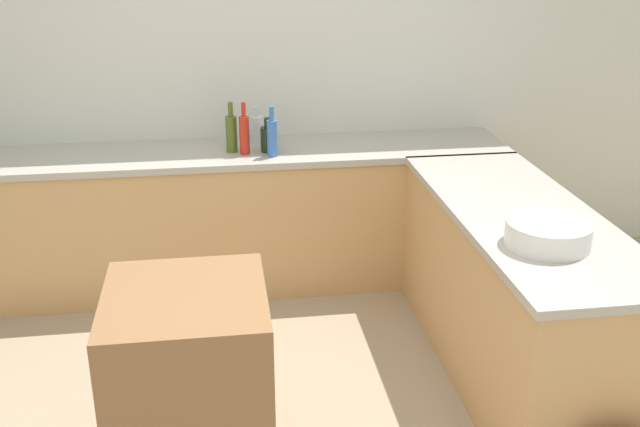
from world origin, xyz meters
name	(u,v)px	position (x,y,z in m)	size (l,w,h in m)	color
wall_back	(239,65)	(0.00, 2.07, 1.35)	(8.00, 0.06, 2.70)	silver
counter_back	(247,217)	(0.00, 1.74, 0.45)	(3.27, 0.63, 0.89)	tan
counter_peninsula	(515,293)	(1.29, 0.49, 0.45)	(0.69, 1.92, 0.89)	tan
island_table	(191,393)	(-0.32, -0.14, 0.45)	(0.62, 0.66, 0.89)	brown
mixing_bowl	(548,234)	(1.23, 0.09, 0.95)	(0.37, 0.37, 0.11)	white
hot_sauce_bottle	(245,134)	(0.00, 1.64, 1.02)	(0.06, 0.06, 0.32)	red
vinegar_bottle_clear	(257,128)	(0.09, 1.91, 0.98)	(0.09, 0.09, 0.23)	silver
water_bottle_blue	(272,137)	(0.16, 1.57, 1.01)	(0.06, 0.06, 0.30)	#386BB7
olive_oil_bottle	(231,132)	(-0.08, 1.70, 1.01)	(0.07, 0.07, 0.30)	#475B1E
wine_bottle_dark	(268,138)	(0.14, 1.67, 0.97)	(0.09, 0.09, 0.21)	black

